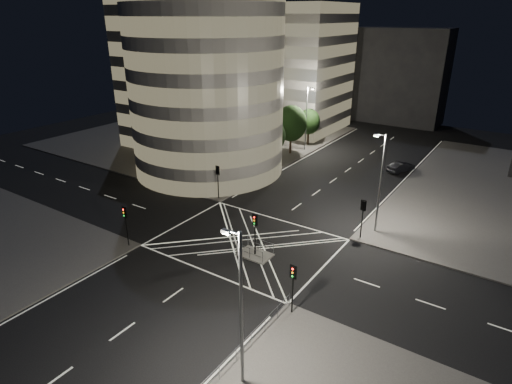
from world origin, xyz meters
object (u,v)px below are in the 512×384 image
Objects in this scene: central_island at (255,255)px; street_lamp_left_far at (307,116)px; street_lamp_right_near at (240,306)px; traffic_signal_nl at (125,219)px; traffic_signal_island at (255,227)px; street_lamp_right_far at (380,181)px; traffic_signal_nr at (293,280)px; traffic_signal_fr at (363,212)px; street_lamp_left_near at (239,143)px; traffic_signal_fl at (218,176)px; sedan at (401,167)px.

street_lamp_left_far is (-11.44, 31.50, 5.47)m from central_island.
street_lamp_left_far is at bearing 113.21° from street_lamp_right_near.
traffic_signal_nl is at bearing 158.45° from street_lamp_right_near.
traffic_signal_island is 13.13m from street_lamp_right_far.
central_island is 0.30× the size of street_lamp_right_near.
traffic_signal_island is at bearing 142.07° from traffic_signal_nr.
traffic_signal_fr is 20.97m from street_lamp_right_near.
traffic_signal_fr is at bearing 91.75° from street_lamp_right_near.
street_lamp_left_far reaches higher than traffic_signal_fr.
street_lamp_left_near reaches higher than central_island.
street_lamp_right_far and street_lamp_right_near have the same top height.
traffic_signal_fl is (-10.80, 8.30, 2.84)m from central_island.
traffic_signal_island is at bearing 0.00° from central_island.
street_lamp_right_far is at bearing 40.91° from traffic_signal_nl.
traffic_signal_nr is at bearing -90.00° from traffic_signal_fr.
central_island is at bearing 120.75° from street_lamp_right_near.
traffic_signal_nr is (17.60, 0.00, 0.00)m from traffic_signal_nl.
street_lamp_left_near is (-0.64, 5.20, 2.63)m from traffic_signal_fl.
street_lamp_left_near is (-0.64, 18.80, 2.63)m from traffic_signal_nl.
traffic_signal_nl is at bearing -88.06° from street_lamp_left_near.
street_lamp_right_far is 20.23m from sedan.
street_lamp_left_far is (0.00, 18.00, 0.00)m from street_lamp_left_near.
sedan is (15.16, 21.60, -2.21)m from traffic_signal_fl.
street_lamp_right_near is (18.87, -44.00, 0.00)m from street_lamp_left_far.
street_lamp_right_far is (18.87, -21.00, 0.00)m from street_lamp_left_far.
traffic_signal_island is (10.80, 5.30, 0.00)m from traffic_signal_nl.
traffic_signal_island is 0.40× the size of street_lamp_right_near.
sedan is (-3.08, 42.40, -4.83)m from street_lamp_right_near.
traffic_signal_fl is 0.40× the size of street_lamp_right_far.
traffic_signal_nr is 26.32m from street_lamp_left_near.
traffic_signal_nr is at bearing -37.93° from traffic_signal_island.
traffic_signal_nl and traffic_signal_island have the same top height.
traffic_signal_fr is 0.40× the size of street_lamp_right_far.
street_lamp_left_near is 1.00× the size of street_lamp_right_near.
traffic_signal_nl is 1.00× the size of traffic_signal_island.
traffic_signal_nr is at bearing 0.00° from traffic_signal_nl.
street_lamp_right_near is (18.24, -7.20, 2.63)m from traffic_signal_nl.
street_lamp_right_near reaches higher than traffic_signal_island.
traffic_signal_fr is at bearing -51.83° from street_lamp_left_far.
traffic_signal_nl is at bearing -89.01° from street_lamp_left_far.
street_lamp_right_near is (0.00, -23.00, 0.00)m from street_lamp_right_far.
central_island is at bearing 142.07° from traffic_signal_nr.
traffic_signal_nr is 16.03m from street_lamp_right_far.
traffic_signal_fr is (17.60, 13.60, 0.00)m from traffic_signal_nl.
central_island is 33.95m from street_lamp_left_far.
central_island is 15.54m from street_lamp_right_near.
street_lamp_right_near is (0.64, -20.80, 2.63)m from traffic_signal_fr.
street_lamp_left_near is (-11.44, 13.50, 2.63)m from traffic_signal_island.
street_lamp_left_far is 1.00× the size of street_lamp_right_far.
traffic_signal_fr is 3.48m from street_lamp_right_far.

